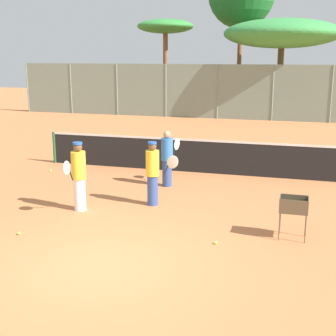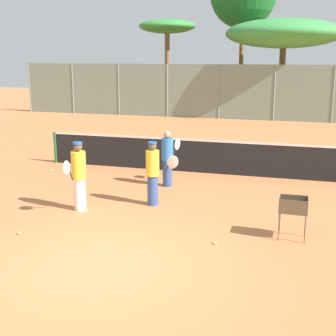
{
  "view_description": "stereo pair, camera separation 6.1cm",
  "coord_description": "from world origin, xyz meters",
  "px_view_note": "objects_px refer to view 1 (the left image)",
  "views": [
    {
      "loc": [
        3.26,
        -6.97,
        3.65
      ],
      "look_at": [
        0.23,
        3.54,
        1.0
      ],
      "focal_mm": 50.0,
      "sensor_mm": 36.0,
      "label": 1
    },
    {
      "loc": [
        3.31,
        -6.96,
        3.65
      ],
      "look_at": [
        0.23,
        3.54,
        1.0
      ],
      "focal_mm": 50.0,
      "sensor_mm": 36.0,
      "label": 2
    }
  ],
  "objects_px": {
    "tennis_net": "(193,155)",
    "parked_car": "(175,99)",
    "player_white_outfit": "(153,173)",
    "player_red_cap": "(79,175)",
    "player_yellow_shirt": "(167,158)",
    "ball_cart": "(294,208)"
  },
  "relations": [
    {
      "from": "tennis_net",
      "to": "ball_cart",
      "type": "xyz_separation_m",
      "value": [
        3.21,
        -4.87,
        0.09
      ]
    },
    {
      "from": "player_yellow_shirt",
      "to": "player_white_outfit",
      "type": "bearing_deg",
      "value": -157.54
    },
    {
      "from": "tennis_net",
      "to": "parked_car",
      "type": "relative_size",
      "value": 2.37
    },
    {
      "from": "ball_cart",
      "to": "tennis_net",
      "type": "bearing_deg",
      "value": 123.42
    },
    {
      "from": "player_white_outfit",
      "to": "player_red_cap",
      "type": "height_order",
      "value": "player_red_cap"
    },
    {
      "from": "ball_cart",
      "to": "player_white_outfit",
      "type": "bearing_deg",
      "value": 158.73
    },
    {
      "from": "tennis_net",
      "to": "player_yellow_shirt",
      "type": "distance_m",
      "value": 1.83
    },
    {
      "from": "player_red_cap",
      "to": "player_yellow_shirt",
      "type": "height_order",
      "value": "player_red_cap"
    },
    {
      "from": "player_yellow_shirt",
      "to": "ball_cart",
      "type": "height_order",
      "value": "player_yellow_shirt"
    },
    {
      "from": "player_white_outfit",
      "to": "player_red_cap",
      "type": "relative_size",
      "value": 0.96
    },
    {
      "from": "player_red_cap",
      "to": "player_yellow_shirt",
      "type": "distance_m",
      "value": 3.0
    },
    {
      "from": "player_white_outfit",
      "to": "parked_car",
      "type": "relative_size",
      "value": 0.38
    },
    {
      "from": "player_white_outfit",
      "to": "tennis_net",
      "type": "bearing_deg",
      "value": 88.99
    },
    {
      "from": "player_white_outfit",
      "to": "parked_car",
      "type": "height_order",
      "value": "same"
    },
    {
      "from": "tennis_net",
      "to": "ball_cart",
      "type": "distance_m",
      "value": 5.83
    },
    {
      "from": "player_white_outfit",
      "to": "player_red_cap",
      "type": "xyz_separation_m",
      "value": [
        -1.57,
        -0.88,
        0.03
      ]
    },
    {
      "from": "tennis_net",
      "to": "player_white_outfit",
      "type": "xyz_separation_m",
      "value": [
        -0.19,
        -3.54,
        0.27
      ]
    },
    {
      "from": "player_red_cap",
      "to": "player_yellow_shirt",
      "type": "relative_size",
      "value": 1.05
    },
    {
      "from": "player_white_outfit",
      "to": "ball_cart",
      "type": "distance_m",
      "value": 3.65
    },
    {
      "from": "player_yellow_shirt",
      "to": "player_red_cap",
      "type": "bearing_deg",
      "value": 169.35
    },
    {
      "from": "player_white_outfit",
      "to": "player_red_cap",
      "type": "bearing_deg",
      "value": -148.81
    },
    {
      "from": "player_yellow_shirt",
      "to": "parked_car",
      "type": "xyz_separation_m",
      "value": [
        -5.06,
        19.38,
        -0.16
      ]
    }
  ]
}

